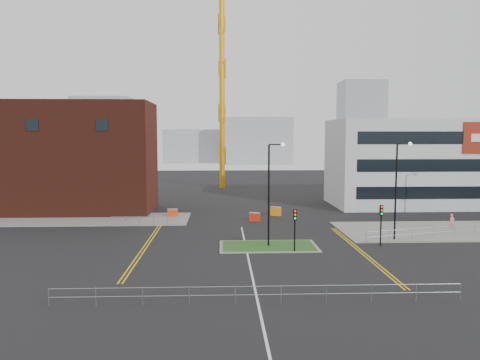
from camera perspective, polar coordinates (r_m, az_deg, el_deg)
name	(u,v)px	position (r m, az deg, el deg)	size (l,w,h in m)	color
ground	(252,274)	(33.82, 1.42, -11.34)	(200.00, 200.00, 0.00)	black
pavement_left	(68,220)	(58.01, -20.26, -4.54)	(28.00, 8.00, 0.12)	slate
pavement_right	(457,231)	(53.10, 24.91, -5.61)	(24.00, 10.00, 0.12)	slate
island_kerb	(268,246)	(41.67, 3.48, -8.07)	(8.60, 4.60, 0.08)	slate
grass_island	(268,246)	(41.67, 3.49, -8.04)	(8.00, 4.00, 0.12)	#20501A
brick_building	(58,159)	(63.90, -21.34, 2.44)	(24.20, 10.07, 14.24)	#4E1F13
office_block	(422,163)	(70.27, 21.34, 1.98)	(25.00, 12.20, 12.00)	silver
tower_crane	(251,30)	(87.82, 1.36, 17.83)	(50.67, 17.47, 41.77)	orange
streetlamp_island	(271,186)	(40.78, 3.83, -0.70)	(1.46, 0.36, 9.18)	black
streetlamp_right_near	(398,183)	(45.56, 18.74, -0.34)	(1.46, 0.36, 9.18)	black
traffic_light_island	(295,222)	(39.44, 6.70, -5.11)	(0.28, 0.33, 3.65)	black
traffic_light_right	(381,217)	(43.29, 16.83, -4.37)	(0.28, 0.33, 3.65)	black
railing_front	(258,291)	(27.88, 2.23, -13.34)	(24.05, 0.05, 1.10)	gray
railing_left	(140,219)	(51.89, -12.14, -4.70)	(6.05, 0.05, 1.10)	gray
railing_right	(455,229)	(50.11, 24.71, -5.40)	(19.05, 5.05, 1.10)	gray
centre_line	(250,266)	(35.74, 1.21, -10.41)	(0.15, 30.00, 0.01)	silver
yellow_left_a	(147,243)	(43.97, -11.33, -7.50)	(0.12, 24.00, 0.01)	gold
yellow_left_b	(150,243)	(43.93, -10.94, -7.50)	(0.12, 24.00, 0.01)	gold
yellow_right_a	(359,251)	(41.20, 14.32, -8.44)	(0.12, 20.00, 0.01)	gold
yellow_right_b	(363,251)	(41.29, 14.72, -8.42)	(0.12, 20.00, 0.01)	gold
skyline_a	(104,132)	(156.97, -16.30, 5.64)	(18.00, 12.00, 22.00)	gray
skyline_b	(257,141)	(162.78, 2.03, 4.78)	(24.00, 12.00, 16.00)	gray
skyline_c	(361,123)	(164.27, 14.52, 6.71)	(14.00, 12.00, 28.00)	gray
skyline_d	(206,146)	(172.46, -4.22, 4.14)	(30.00, 12.00, 12.00)	gray
pedestrian	(452,222)	(53.70, 24.43, -4.65)	(0.60, 0.39, 1.64)	#D08693
barrier_left	(173,213)	(56.73, -8.21, -3.97)	(1.22, 0.44, 1.02)	red
barrier_mid	(255,217)	(53.53, 1.80, -4.49)	(1.26, 0.81, 1.01)	red
barrier_right	(276,211)	(57.44, 4.40, -3.78)	(1.36, 0.85, 1.09)	orange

